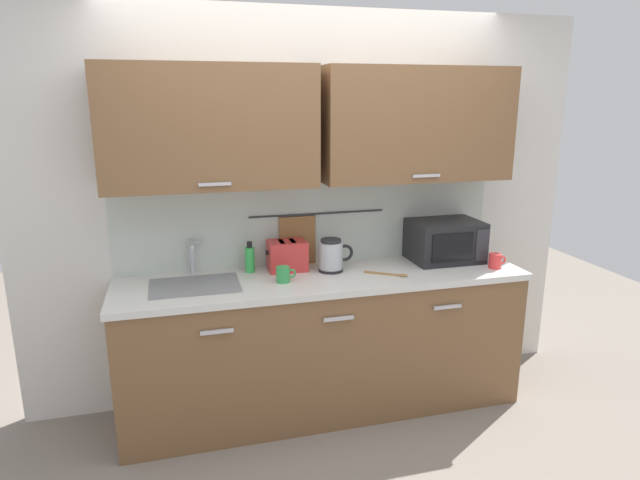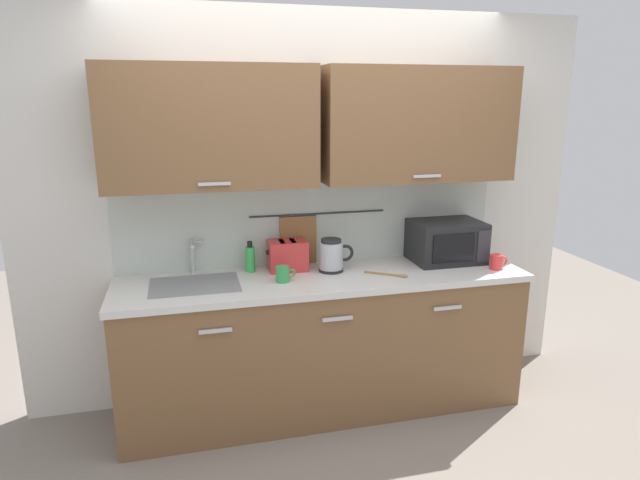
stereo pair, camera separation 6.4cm
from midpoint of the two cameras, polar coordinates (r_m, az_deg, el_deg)
name	(u,v)px [view 2 (the right image)]	position (r m, az deg, el deg)	size (l,w,h in m)	color
ground	(336,431)	(3.53, 2.22, -19.22)	(8.00, 8.00, 0.00)	slate
counter_unit	(322,342)	(3.56, 0.76, -10.51)	(2.53, 0.64, 0.90)	brown
back_wall_assembly	(315,170)	(3.48, -0.01, 7.25)	(3.70, 0.41, 2.50)	silver
sink_faucet	(193,252)	(3.47, -12.55, -1.19)	(0.09, 0.17, 0.22)	#B2B5BA
microwave	(446,241)	(3.76, 13.45, -0.13)	(0.46, 0.35, 0.27)	black
electric_kettle	(332,256)	(3.46, 1.76, -1.62)	(0.23, 0.16, 0.21)	black
dish_soap_bottle	(250,258)	(3.47, -6.72, -1.90)	(0.06, 0.06, 0.20)	green
mug_near_sink	(283,274)	(3.27, -3.30, -3.56)	(0.12, 0.08, 0.09)	green
toaster	(287,255)	(3.48, -2.86, -1.59)	(0.26, 0.17, 0.19)	red
mug_by_kettle	(497,262)	(3.70, 18.33, -2.17)	(0.12, 0.08, 0.09)	red
wooden_spoon	(391,275)	(3.42, 7.95, -3.60)	(0.24, 0.18, 0.01)	#9E7042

